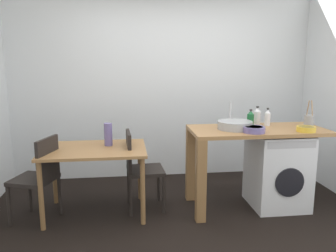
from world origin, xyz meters
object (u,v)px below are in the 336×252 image
at_px(mixing_bowl, 254,129).
at_px(colander, 306,129).
at_px(bottle_clear_small, 267,118).
at_px(chair_person_seat, 40,175).
at_px(bottle_tall_green, 250,118).
at_px(vase, 108,134).
at_px(chair_opposite, 139,166).
at_px(utensil_crock, 309,120).
at_px(bottle_squat_brown, 257,116).
at_px(washing_machine, 277,170).
at_px(dining_table, 94,157).

bearing_deg(mixing_bowl, colander, -2.01).
bearing_deg(bottle_clear_small, chair_person_seat, -174.98).
distance_m(bottle_tall_green, vase, 1.63).
xyz_separation_m(chair_opposite, utensil_crock, (1.96, -0.05, 0.48)).
relative_size(chair_opposite, utensil_crock, 3.00).
relative_size(bottle_tall_green, bottle_squat_brown, 0.90).
xyz_separation_m(utensil_crock, vase, (-2.28, 0.10, -0.12)).
bearing_deg(bottle_tall_green, washing_machine, -28.23).
distance_m(chair_person_seat, bottle_tall_green, 2.39).
bearing_deg(bottle_squat_brown, bottle_clear_small, -47.12).
bearing_deg(bottle_clear_small, mixing_bowl, -130.09).
distance_m(chair_opposite, vase, 0.49).
xyz_separation_m(chair_person_seat, bottle_squat_brown, (2.44, 0.31, 0.51)).
bearing_deg(bottle_squat_brown, vase, -177.01).
relative_size(colander, vase, 0.80).
xyz_separation_m(dining_table, chair_opposite, (0.48, 0.05, -0.14)).
xyz_separation_m(chair_person_seat, vase, (0.70, 0.22, 0.36)).
height_order(bottle_tall_green, bottle_clear_small, bottle_clear_small).
relative_size(washing_machine, mixing_bowl, 3.75).
xyz_separation_m(utensil_crock, colander, (-0.18, -0.27, -0.04)).
xyz_separation_m(chair_person_seat, washing_machine, (2.61, 0.07, -0.08)).
relative_size(bottle_squat_brown, vase, 0.86).
relative_size(dining_table, bottle_clear_small, 5.33).
relative_size(bottle_tall_green, mixing_bowl, 0.85).
height_order(washing_machine, bottle_tall_green, bottle_tall_green).
distance_m(colander, vase, 2.14).
distance_m(bottle_squat_brown, mixing_bowl, 0.49).
height_order(colander, vase, vase).
bearing_deg(bottle_squat_brown, washing_machine, -53.95).
xyz_separation_m(bottle_tall_green, vase, (-1.62, -0.00, -0.14)).
bearing_deg(mixing_bowl, vase, 167.15).
bearing_deg(chair_opposite, washing_machine, 83.38).
bearing_deg(chair_opposite, bottle_clear_small, 88.88).
height_order(dining_table, washing_machine, washing_machine).
relative_size(dining_table, chair_person_seat, 1.22).
bearing_deg(colander, bottle_tall_green, 142.00).
height_order(chair_opposite, washing_machine, chair_opposite).
height_order(bottle_squat_brown, vase, bottle_squat_brown).
relative_size(mixing_bowl, utensil_crock, 0.77).
xyz_separation_m(washing_machine, utensil_crock, (0.37, 0.05, 0.56)).
bearing_deg(colander, utensil_crock, 56.30).
bearing_deg(utensil_crock, colander, -123.70).
height_order(mixing_bowl, vase, vase).
height_order(bottle_tall_green, mixing_bowl, bottle_tall_green).
height_order(utensil_crock, colander, utensil_crock).
height_order(chair_opposite, bottle_squat_brown, bottle_squat_brown).
distance_m(dining_table, bottle_tall_green, 1.81).
distance_m(chair_person_seat, utensil_crock, 3.02).
xyz_separation_m(chair_opposite, vase, (-0.33, 0.05, 0.36)).
distance_m(bottle_tall_green, colander, 0.61).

